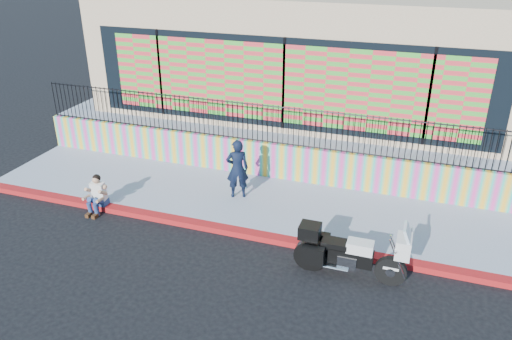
% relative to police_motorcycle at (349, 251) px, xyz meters
% --- Properties ---
extents(ground, '(90.00, 90.00, 0.00)m').
position_rel_police_motorcycle_xyz_m(ground, '(-2.95, 0.78, -0.64)').
color(ground, black).
rests_on(ground, ground).
extents(red_curb, '(16.00, 0.30, 0.15)m').
position_rel_police_motorcycle_xyz_m(red_curb, '(-2.95, 0.78, -0.57)').
color(red_curb, '#A11E0B').
rests_on(red_curb, ground).
extents(sidewalk, '(16.00, 3.00, 0.15)m').
position_rel_police_motorcycle_xyz_m(sidewalk, '(-2.95, 2.43, -0.57)').
color(sidewalk, gray).
rests_on(sidewalk, ground).
extents(mural_wall, '(16.00, 0.20, 1.10)m').
position_rel_police_motorcycle_xyz_m(mural_wall, '(-2.95, 4.03, 0.06)').
color(mural_wall, '#E73D9C').
rests_on(mural_wall, sidewalk).
extents(metal_fence, '(15.80, 0.04, 1.20)m').
position_rel_police_motorcycle_xyz_m(metal_fence, '(-2.95, 4.03, 1.21)').
color(metal_fence, black).
rests_on(metal_fence, mural_wall).
extents(elevated_platform, '(16.00, 10.00, 1.25)m').
position_rel_police_motorcycle_xyz_m(elevated_platform, '(-2.95, 9.13, -0.02)').
color(elevated_platform, gray).
rests_on(elevated_platform, ground).
extents(storefront_building, '(14.00, 8.06, 4.00)m').
position_rel_police_motorcycle_xyz_m(storefront_building, '(-2.95, 8.92, 2.61)').
color(storefront_building, tan).
rests_on(storefront_building, elevated_platform).
extents(police_motorcycle, '(2.46, 0.81, 1.53)m').
position_rel_police_motorcycle_xyz_m(police_motorcycle, '(0.00, 0.00, 0.00)').
color(police_motorcycle, black).
rests_on(police_motorcycle, ground).
extents(police_officer, '(0.75, 0.64, 1.73)m').
position_rel_police_motorcycle_xyz_m(police_officer, '(-3.55, 2.47, 0.37)').
color(police_officer, black).
rests_on(police_officer, sidewalk).
extents(seated_man, '(0.54, 0.71, 1.06)m').
position_rel_police_motorcycle_xyz_m(seated_man, '(-6.97, 0.60, -0.19)').
color(seated_man, navy).
rests_on(seated_man, ground).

